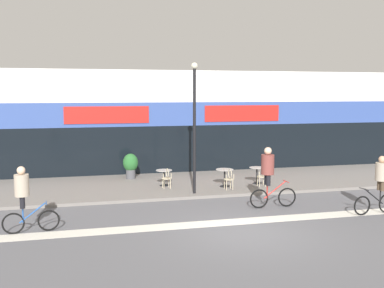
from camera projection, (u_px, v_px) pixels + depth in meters
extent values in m
plane|color=#5B5B60|center=(245.00, 233.00, 13.55)|extent=(120.00, 120.00, 0.00)
cube|color=slate|center=(190.00, 184.00, 20.54)|extent=(40.00, 5.50, 0.12)
cube|color=silver|center=(170.00, 121.00, 24.82)|extent=(40.00, 4.00, 5.34)
cube|color=black|center=(177.00, 149.00, 23.08)|extent=(38.80, 0.10, 2.40)
cube|color=#334C93|center=(177.00, 114.00, 22.89)|extent=(39.20, 0.14, 1.20)
cube|color=red|center=(107.00, 115.00, 21.99)|extent=(4.11, 0.08, 0.84)
cube|color=red|center=(242.00, 113.00, 23.65)|extent=(4.11, 0.08, 0.84)
cube|color=silver|center=(233.00, 222.00, 14.67)|extent=(36.00, 0.70, 0.01)
cylinder|color=black|center=(164.00, 185.00, 19.79)|extent=(0.39, 0.39, 0.02)
cylinder|color=black|center=(164.00, 178.00, 19.75)|extent=(0.07, 0.07, 0.68)
cylinder|color=#ADA8A3|center=(164.00, 170.00, 19.71)|extent=(0.71, 0.71, 0.02)
cylinder|color=black|center=(225.00, 186.00, 19.61)|extent=(0.42, 0.42, 0.02)
cylinder|color=black|center=(225.00, 178.00, 19.57)|extent=(0.07, 0.07, 0.74)
cylinder|color=#ADA8A3|center=(225.00, 170.00, 19.52)|extent=(0.77, 0.77, 0.02)
cylinder|color=black|center=(257.00, 183.00, 20.24)|extent=(0.38, 0.38, 0.02)
cylinder|color=black|center=(257.00, 176.00, 20.20)|extent=(0.07, 0.07, 0.72)
cylinder|color=#ADA8A3|center=(257.00, 168.00, 20.16)|extent=(0.68, 0.68, 0.02)
cylinder|color=beige|center=(166.00, 178.00, 19.21)|extent=(0.42, 0.42, 0.03)
cylinder|color=beige|center=(162.00, 183.00, 19.33)|extent=(0.03, 0.03, 0.42)
cylinder|color=beige|center=(169.00, 183.00, 19.41)|extent=(0.03, 0.03, 0.42)
cylinder|color=beige|center=(164.00, 184.00, 19.06)|extent=(0.03, 0.03, 0.42)
cylinder|color=beige|center=(170.00, 184.00, 19.15)|extent=(0.03, 0.03, 0.42)
torus|color=beige|center=(167.00, 173.00, 19.02)|extent=(0.05, 0.41, 0.41)
cylinder|color=beige|center=(163.00, 176.00, 18.99)|extent=(0.03, 0.03, 0.23)
cylinder|color=beige|center=(171.00, 176.00, 19.09)|extent=(0.03, 0.03, 0.23)
cylinder|color=beige|center=(229.00, 179.00, 19.03)|extent=(0.41, 0.41, 0.03)
cylinder|color=beige|center=(224.00, 184.00, 19.15)|extent=(0.03, 0.03, 0.42)
cylinder|color=beige|center=(231.00, 184.00, 19.23)|extent=(0.03, 0.03, 0.42)
cylinder|color=beige|center=(227.00, 185.00, 18.89)|extent=(0.03, 0.03, 0.42)
cylinder|color=beige|center=(233.00, 185.00, 18.96)|extent=(0.03, 0.03, 0.42)
torus|color=beige|center=(230.00, 174.00, 18.84)|extent=(0.04, 0.41, 0.41)
cylinder|color=beige|center=(226.00, 177.00, 18.81)|extent=(0.03, 0.03, 0.23)
cylinder|color=beige|center=(234.00, 177.00, 18.90)|extent=(0.03, 0.03, 0.23)
cylinder|color=beige|center=(262.00, 176.00, 19.66)|extent=(0.41, 0.41, 0.03)
cylinder|color=beige|center=(257.00, 181.00, 19.79)|extent=(0.03, 0.03, 0.42)
cylinder|color=beige|center=(263.00, 181.00, 19.85)|extent=(0.03, 0.03, 0.42)
cylinder|color=beige|center=(260.00, 182.00, 19.52)|extent=(0.03, 0.03, 0.42)
cylinder|color=beige|center=(266.00, 182.00, 19.58)|extent=(0.03, 0.03, 0.42)
torus|color=beige|center=(263.00, 171.00, 19.46)|extent=(0.04, 0.41, 0.41)
cylinder|color=beige|center=(259.00, 174.00, 19.44)|extent=(0.03, 0.03, 0.23)
cylinder|color=beige|center=(267.00, 174.00, 19.51)|extent=(0.03, 0.03, 0.23)
cylinder|color=#4C4C51|center=(131.00, 174.00, 21.44)|extent=(0.45, 0.45, 0.46)
ellipsoid|color=#28662D|center=(130.00, 163.00, 21.38)|extent=(0.72, 0.72, 0.86)
cylinder|color=black|center=(194.00, 131.00, 18.05)|extent=(0.12, 0.12, 5.07)
sphere|color=beige|center=(194.00, 66.00, 17.75)|extent=(0.26, 0.26, 0.26)
torus|color=black|center=(362.00, 206.00, 15.43)|extent=(0.68, 0.12, 0.68)
cylinder|color=black|center=(374.00, 196.00, 15.55)|extent=(0.82, 0.12, 0.62)
cylinder|color=black|center=(380.00, 197.00, 15.65)|extent=(0.04, 0.04, 0.48)
cylinder|color=black|center=(364.00, 189.00, 15.38)|extent=(0.07, 0.48, 0.03)
cylinder|color=#4C3D2D|center=(382.00, 186.00, 15.53)|extent=(0.16, 0.16, 0.35)
cylinder|color=#4C3D2D|center=(379.00, 185.00, 15.68)|extent=(0.16, 0.16, 0.35)
cylinder|color=#B2A38E|center=(381.00, 172.00, 15.55)|extent=(0.45, 0.45, 0.63)
sphere|color=tan|center=(382.00, 159.00, 15.50)|extent=(0.24, 0.24, 0.24)
torus|color=black|center=(49.00, 220.00, 13.71)|extent=(0.65, 0.12, 0.65)
torus|color=black|center=(13.00, 224.00, 13.37)|extent=(0.65, 0.12, 0.65)
cylinder|color=#23519E|center=(33.00, 213.00, 13.52)|extent=(0.78, 0.12, 0.59)
cylinder|color=#23519E|center=(23.00, 215.00, 13.44)|extent=(0.04, 0.04, 0.46)
cylinder|color=#23519E|center=(46.00, 203.00, 13.63)|extent=(0.07, 0.48, 0.03)
cylinder|color=black|center=(22.00, 201.00, 13.47)|extent=(0.16, 0.16, 0.36)
cylinder|color=black|center=(22.00, 203.00, 13.32)|extent=(0.16, 0.16, 0.36)
cylinder|color=#B2A38E|center=(22.00, 185.00, 13.34)|extent=(0.46, 0.46, 0.65)
sphere|color=beige|center=(21.00, 170.00, 13.28)|extent=(0.24, 0.24, 0.24)
torus|color=black|center=(287.00, 197.00, 16.62)|extent=(0.71, 0.07, 0.71)
torus|color=black|center=(259.00, 199.00, 16.38)|extent=(0.71, 0.07, 0.71)
cylinder|color=red|center=(275.00, 190.00, 16.48)|extent=(0.85, 0.06, 0.64)
cylinder|color=red|center=(267.00, 192.00, 16.42)|extent=(0.04, 0.04, 0.50)
cylinder|color=red|center=(286.00, 181.00, 16.54)|extent=(0.04, 0.48, 0.03)
cylinder|color=black|center=(266.00, 179.00, 16.45)|extent=(0.17, 0.17, 0.40)
cylinder|color=black|center=(268.00, 180.00, 16.28)|extent=(0.17, 0.17, 0.40)
cylinder|color=brown|center=(268.00, 164.00, 16.30)|extent=(0.48, 0.48, 0.72)
sphere|color=beige|center=(268.00, 151.00, 16.24)|extent=(0.27, 0.27, 0.27)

